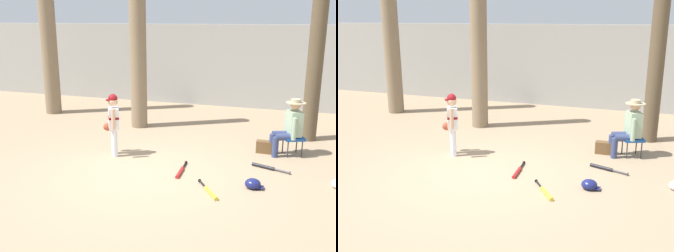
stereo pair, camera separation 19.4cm
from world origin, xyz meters
TOP-DOWN VIEW (x-y plane):
  - ground_plane at (0.00, 0.00)m, footprint 60.00×60.00m
  - concrete_back_wall at (0.00, 6.46)m, footprint 18.00×0.36m
  - tree_near_player at (-1.37, 3.14)m, footprint 0.58×0.58m
  - tree_behind_spectator at (2.88, 3.30)m, footprint 0.47×0.47m
  - young_ballplayer at (-1.01, 0.87)m, footprint 0.49×0.53m
  - folding_stool at (2.55, 2.04)m, footprint 0.52×0.52m
  - seated_spectator at (2.46, 2.00)m, footprint 0.67×0.54m
  - handbag_beside_stool at (1.98, 2.00)m, footprint 0.34×0.18m
  - tree_far_left at (-4.43, 3.78)m, footprint 0.78×0.78m
  - bat_red_barrel at (0.61, 0.33)m, footprint 0.11×0.80m
  - bat_black_composite at (2.11, 1.05)m, footprint 0.74×0.32m
  - bat_yellow_trainer at (1.32, -0.37)m, footprint 0.48×0.67m
  - batting_helmet_navy at (1.97, 0.06)m, footprint 0.32×0.25m

SIDE VIEW (x-z plane):
  - ground_plane at x=0.00m, z-range 0.00..0.00m
  - bat_red_barrel at x=0.61m, z-range 0.00..0.07m
  - bat_black_composite at x=2.11m, z-range 0.00..0.07m
  - bat_yellow_trainer at x=1.32m, z-range 0.00..0.07m
  - batting_helmet_navy at x=1.97m, z-range -0.01..0.17m
  - handbag_beside_stool at x=1.98m, z-range 0.00..0.26m
  - folding_stool at x=2.55m, z-range 0.16..0.57m
  - seated_spectator at x=2.46m, z-range 0.04..1.24m
  - young_ballplayer at x=-1.01m, z-range 0.09..1.40m
  - concrete_back_wall at x=0.00m, z-range 0.00..2.59m
  - tree_near_player at x=-1.37m, z-range -0.28..4.36m
  - tree_behind_spectator at x=2.88m, z-range -0.23..4.53m
  - tree_far_left at x=-4.43m, z-range -0.42..6.19m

